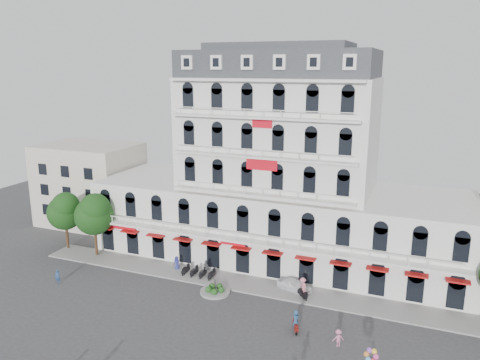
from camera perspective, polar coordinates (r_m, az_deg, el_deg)
name	(u,v)px	position (r m, az deg, el deg)	size (l,w,h in m)	color
ground	(218,327)	(44.95, -2.75, -17.49)	(120.00, 120.00, 0.00)	#38383A
sidewalk	(252,285)	(52.21, 1.44, -12.66)	(53.00, 4.00, 0.16)	gray
main_building	(278,179)	(56.87, 4.65, 0.15)	(45.00, 15.00, 25.80)	silver
flank_building_west	(90,184)	(73.75, -17.78, -0.47)	(14.00, 10.00, 12.00)	beige
traffic_island	(215,291)	(50.68, -3.05, -13.31)	(3.20, 3.20, 1.60)	gray
parked_scooter_row	(199,277)	(54.38, -5.06, -11.67)	(4.40, 1.80, 1.10)	black
tree_west_outer	(65,210)	(64.07, -20.56, -3.42)	(4.50, 4.48, 7.76)	#382314
tree_west_inner	(94,213)	(60.44, -17.37, -3.84)	(4.76, 4.76, 8.25)	#382314
parked_car	(295,285)	(51.13, 6.67, -12.63)	(1.56, 3.87, 1.32)	white
rider_east	(296,321)	(44.01, 6.81, -16.72)	(0.90, 1.61, 2.13)	maroon
rider_center	(303,288)	(49.39, 7.64, -12.88)	(1.36, 1.37, 2.36)	black
pedestrian_left	(177,263)	(55.98, -7.72, -10.02)	(0.83, 0.54, 1.69)	navy
pedestrian_mid	(206,268)	(54.31, -4.16, -10.62)	(1.07, 0.45, 1.83)	#5C5D64
pedestrian_right	(338,338)	(42.77, 11.89, -18.34)	(1.01, 0.58, 1.57)	pink
pedestrian_far	(58,276)	(56.08, -21.33, -10.90)	(0.59, 0.38, 1.60)	navy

